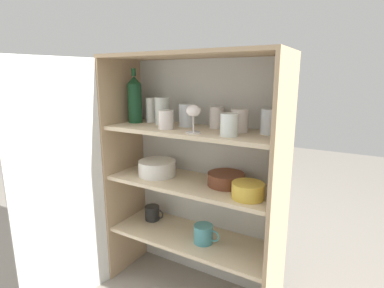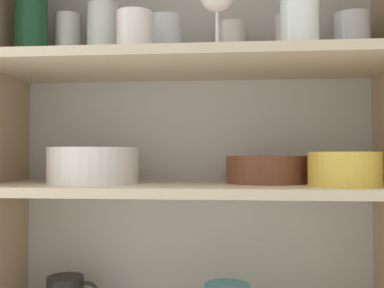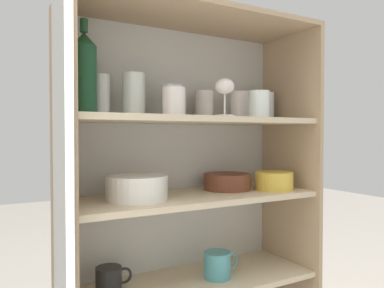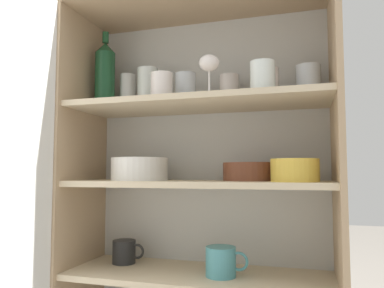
# 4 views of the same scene
# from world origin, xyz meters

# --- Properties ---
(cupboard_back_panel) EXTENTS (0.92, 0.02, 1.25)m
(cupboard_back_panel) POSITION_xyz_m (0.00, 0.32, 0.63)
(cupboard_back_panel) COLOR silver
(cupboard_back_panel) RESTS_ON ground_plane
(cupboard_side_left) EXTENTS (0.02, 0.35, 1.25)m
(cupboard_side_left) POSITION_xyz_m (-0.45, 0.16, 0.63)
(cupboard_side_left) COLOR tan
(cupboard_side_left) RESTS_ON ground_plane
(cupboard_side_right) EXTENTS (0.02, 0.35, 1.25)m
(cupboard_side_right) POSITION_xyz_m (0.45, 0.16, 0.63)
(cupboard_side_right) COLOR tan
(cupboard_side_right) RESTS_ON ground_plane
(cupboard_top_panel) EXTENTS (0.92, 0.35, 0.02)m
(cupboard_top_panel) POSITION_xyz_m (0.00, 0.16, 1.26)
(cupboard_top_panel) COLOR tan
(cupboard_top_panel) RESTS_ON cupboard_side_left
(shelf_board_lower) EXTENTS (0.89, 0.31, 0.02)m
(shelf_board_lower) POSITION_xyz_m (0.00, 0.16, 0.31)
(shelf_board_lower) COLOR beige
(shelf_board_middle) EXTENTS (0.89, 0.31, 0.02)m
(shelf_board_middle) POSITION_xyz_m (0.00, 0.16, 0.62)
(shelf_board_middle) COLOR beige
(shelf_board_upper) EXTENTS (0.89, 0.31, 0.02)m
(shelf_board_upper) POSITION_xyz_m (0.00, 0.16, 0.90)
(shelf_board_upper) COLOR beige
(tumbler_glass_0) EXTENTS (0.08, 0.08, 0.12)m
(tumbler_glass_0) POSITION_xyz_m (-0.06, 0.21, 0.97)
(tumbler_glass_0) COLOR white
(tumbler_glass_0) RESTS_ON shelf_board_upper
(tumbler_glass_1) EXTENTS (0.07, 0.07, 0.11)m
(tumbler_glass_1) POSITION_xyz_m (0.09, 0.24, 0.96)
(tumbler_glass_1) COLOR silver
(tumbler_glass_1) RESTS_ON shelf_board_upper
(tumbler_glass_2) EXTENTS (0.08, 0.08, 0.15)m
(tumbler_glass_2) POSITION_xyz_m (-0.21, 0.20, 0.98)
(tumbler_glass_2) COLOR white
(tumbler_glass_2) RESTS_ON shelf_board_upper
(tumbler_glass_3) EXTENTS (0.08, 0.08, 0.11)m
(tumbler_glass_3) POSITION_xyz_m (0.37, 0.22, 0.96)
(tumbler_glass_3) COLOR white
(tumbler_glass_3) RESTS_ON shelf_board_upper
(tumbler_glass_4) EXTENTS (0.08, 0.08, 0.11)m
(tumbler_glass_4) POSITION_xyz_m (0.24, 0.20, 0.96)
(tumbler_glass_4) COLOR silver
(tumbler_glass_4) RESTS_ON shelf_board_upper
(tumbler_glass_5) EXTENTS (0.06, 0.06, 0.14)m
(tumbler_glass_5) POSITION_xyz_m (-0.31, 0.24, 0.98)
(tumbler_glass_5) COLOR white
(tumbler_glass_5) RESTS_ON shelf_board_upper
(tumbler_glass_6) EXTENTS (0.08, 0.08, 0.10)m
(tumbler_glass_6) POSITION_xyz_m (0.23, 0.08, 0.96)
(tumbler_glass_6) COLOR white
(tumbler_glass_6) RESTS_ON shelf_board_upper
(tumbler_glass_7) EXTENTS (0.08, 0.08, 0.09)m
(tumbler_glass_7) POSITION_xyz_m (-0.11, 0.10, 0.95)
(tumbler_glass_7) COLOR silver
(tumbler_glass_7) RESTS_ON shelf_board_upper
(wine_glass_0) EXTENTS (0.07, 0.07, 0.13)m
(wine_glass_0) POSITION_xyz_m (0.07, 0.06, 1.00)
(wine_glass_0) COLOR silver
(wine_glass_0) RESTS_ON shelf_board_upper
(wine_bottle) EXTENTS (0.08, 0.08, 0.30)m
(wine_bottle) POSITION_xyz_m (-0.38, 0.18, 1.04)
(wine_bottle) COLOR #194728
(wine_bottle) RESTS_ON shelf_board_upper
(plate_stack_white) EXTENTS (0.20, 0.20, 0.08)m
(plate_stack_white) POSITION_xyz_m (-0.22, 0.16, 0.67)
(plate_stack_white) COLOR white
(plate_stack_white) RESTS_ON shelf_board_middle
(mixing_bowl_large) EXTENTS (0.18, 0.18, 0.06)m
(mixing_bowl_large) POSITION_xyz_m (0.17, 0.20, 0.67)
(mixing_bowl_large) COLOR brown
(mixing_bowl_large) RESTS_ON shelf_board_middle
(serving_bowl_small) EXTENTS (0.15, 0.15, 0.07)m
(serving_bowl_small) POSITION_xyz_m (0.32, 0.10, 0.67)
(serving_bowl_small) COLOR gold
(serving_bowl_small) RESTS_ON shelf_board_middle
(coffee_mug_primary) EXTENTS (0.14, 0.10, 0.09)m
(coffee_mug_primary) POSITION_xyz_m (0.09, 0.13, 0.37)
(coffee_mug_primary) COLOR teal
(coffee_mug_primary) RESTS_ON shelf_board_lower
(coffee_mug_extra_1) EXTENTS (0.12, 0.09, 0.08)m
(coffee_mug_extra_1) POSITION_xyz_m (-0.30, 0.20, 0.37)
(coffee_mug_extra_1) COLOR black
(coffee_mug_extra_1) RESTS_ON shelf_board_lower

